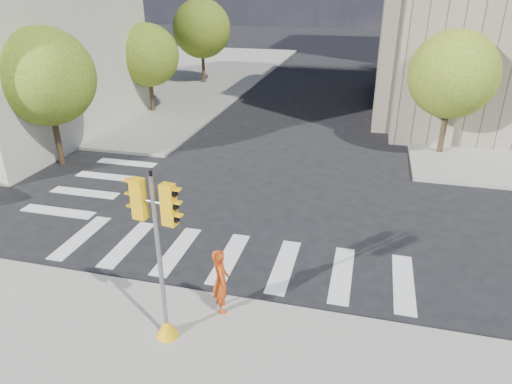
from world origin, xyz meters
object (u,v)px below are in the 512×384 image
at_px(traffic_signal, 161,273).
at_px(photographer, 221,281).
at_px(lamp_near, 455,52).
at_px(lamp_far, 431,29).

distance_m(traffic_signal, photographer, 1.87).
bearing_deg(lamp_near, traffic_signal, -113.07).
bearing_deg(traffic_signal, photographer, 60.90).
distance_m(lamp_near, traffic_signal, 21.77).
xyz_separation_m(lamp_far, traffic_signal, (-8.47, -33.89, -2.58)).
relative_size(lamp_near, lamp_far, 1.00).
bearing_deg(photographer, traffic_signal, 113.20).
relative_size(lamp_far, traffic_signal, 1.85).
xyz_separation_m(lamp_near, traffic_signal, (-8.47, -19.89, -2.58)).
distance_m(lamp_far, traffic_signal, 35.02).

